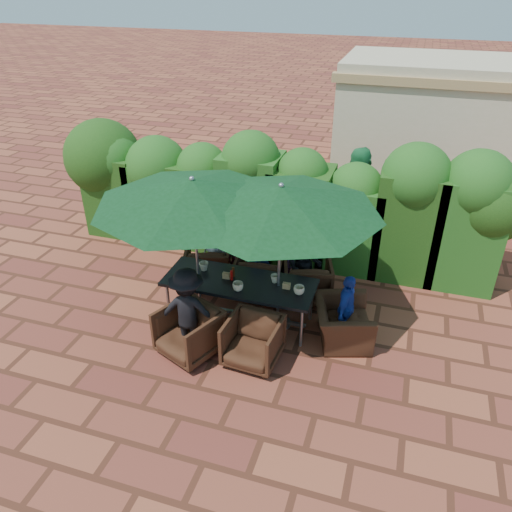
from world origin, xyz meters
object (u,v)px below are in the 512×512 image
(chair_far_mid, at_px, (260,272))
(chair_far_right, at_px, (307,278))
(chair_end_right, at_px, (343,317))
(chair_far_left, at_px, (208,261))
(umbrella_right, at_px, (281,199))
(dining_table, at_px, (239,285))
(chair_near_right, at_px, (253,339))
(chair_near_left, at_px, (189,330))
(umbrella_left, at_px, (193,192))

(chair_far_mid, xyz_separation_m, chair_far_right, (0.83, 0.06, -0.00))
(chair_far_right, xyz_separation_m, chair_end_right, (0.77, -0.93, 0.00))
(chair_far_left, height_order, chair_end_right, chair_end_right)
(chair_far_mid, bearing_deg, umbrella_right, 117.52)
(chair_far_left, bearing_deg, dining_table, 115.88)
(dining_table, bearing_deg, chair_near_right, -59.99)
(chair_near_left, bearing_deg, chair_far_left, 127.33)
(chair_end_right, bearing_deg, umbrella_left, 74.42)
(umbrella_right, relative_size, chair_near_left, 3.60)
(umbrella_left, distance_m, chair_far_mid, 2.16)
(chair_far_left, height_order, chair_far_right, chair_far_right)
(dining_table, bearing_deg, umbrella_left, -174.08)
(chair_near_left, xyz_separation_m, chair_near_right, (0.96, 0.11, -0.02))
(umbrella_right, bearing_deg, umbrella_left, -173.52)
(chair_far_right, distance_m, chair_near_left, 2.36)
(chair_far_mid, height_order, chair_end_right, same)
(chair_far_right, bearing_deg, chair_near_right, 61.15)
(dining_table, xyz_separation_m, chair_far_right, (0.91, 0.94, -0.26))
(chair_far_left, bearing_deg, chair_end_right, 141.28)
(umbrella_left, height_order, umbrella_right, same)
(umbrella_right, xyz_separation_m, chair_far_mid, (-0.55, 0.80, -1.79))
(chair_end_right, bearing_deg, umbrella_right, 68.69)
(umbrella_right, xyz_separation_m, chair_near_left, (-1.07, -1.07, -1.80))
(chair_near_right, bearing_deg, chair_end_right, 41.60)
(chair_far_mid, bearing_deg, dining_table, 78.21)
(umbrella_left, bearing_deg, chair_far_left, 104.88)
(chair_far_left, bearing_deg, umbrella_right, 131.94)
(umbrella_left, xyz_separation_m, chair_end_right, (2.35, 0.08, -1.79))
(dining_table, relative_size, chair_far_left, 2.95)
(chair_far_mid, bearing_deg, chair_near_right, 96.98)
(dining_table, distance_m, umbrella_right, 1.66)
(chair_near_right, bearing_deg, umbrella_right, 87.54)
(chair_far_left, xyz_separation_m, chair_far_mid, (1.02, -0.08, 0.01))
(umbrella_right, bearing_deg, chair_near_left, -134.96)
(dining_table, bearing_deg, chair_end_right, 0.21)
(chair_far_right, bearing_deg, chair_far_left, -17.17)
(chair_near_right, bearing_deg, chair_far_mid, 108.15)
(umbrella_left, bearing_deg, chair_far_right, 32.51)
(chair_near_left, xyz_separation_m, chair_end_right, (2.12, 1.00, 0.01))
(chair_near_left, bearing_deg, chair_end_right, 48.33)
(chair_far_right, bearing_deg, chair_end_right, 113.01)
(chair_far_left, height_order, chair_near_left, chair_near_left)
(dining_table, distance_m, chair_far_mid, 0.92)
(umbrella_right, relative_size, chair_far_right, 3.56)
(dining_table, xyz_separation_m, chair_far_mid, (0.08, 0.88, -0.26))
(chair_near_left, bearing_deg, chair_far_right, 78.02)
(umbrella_left, relative_size, chair_far_mid, 3.57)
(chair_far_left, relative_size, chair_far_mid, 0.97)
(dining_table, xyz_separation_m, umbrella_left, (-0.67, -0.07, 1.54))
(chair_near_right, bearing_deg, chair_far_right, 81.98)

